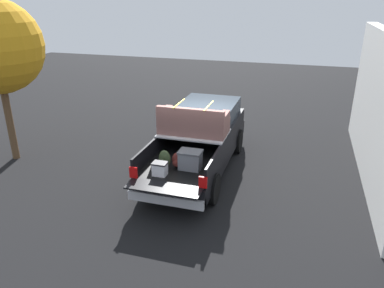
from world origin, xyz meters
TOP-DOWN VIEW (x-y plane):
  - ground_plane at (0.00, 0.00)m, footprint 40.00×40.00m
  - pickup_truck at (0.35, -0.00)m, footprint 6.05×2.06m
  - building_facade at (1.19, -4.96)m, footprint 8.15×0.36m

SIDE VIEW (x-z plane):
  - ground_plane at x=0.00m, z-range 0.00..0.00m
  - pickup_truck at x=0.35m, z-range -0.16..2.07m
  - building_facade at x=1.19m, z-range 0.00..4.14m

